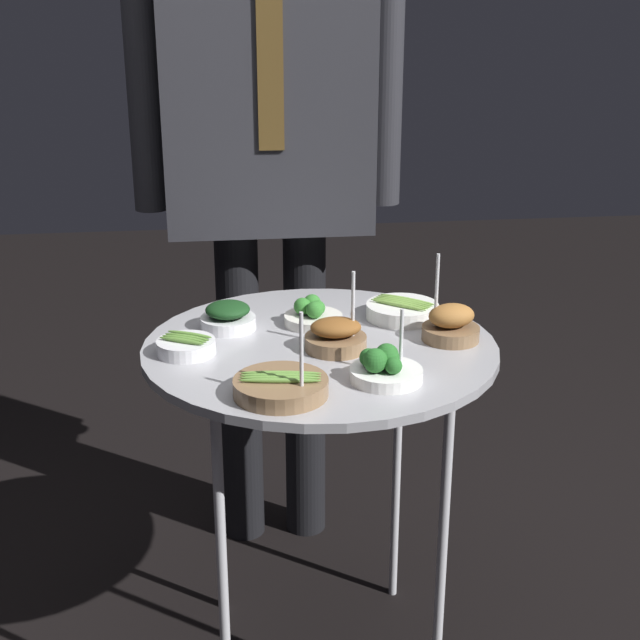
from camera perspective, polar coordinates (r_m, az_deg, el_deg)
serving_cart at (r=1.78m, az=-0.00°, el=-3.18°), size 0.70×0.70×0.77m
bowl_broccoli_front_center at (r=1.85m, az=-0.45°, el=0.34°), size 0.12×0.12×0.06m
bowl_spinach_back_left at (r=1.84m, az=-5.91°, el=0.19°), size 0.11×0.11×0.06m
bowl_roast_center at (r=1.72m, az=1.02°, el=-1.05°), size 0.12×0.12×0.16m
bowl_asparagus_back_right at (r=1.53m, az=-2.52°, el=-4.26°), size 0.17×0.17×0.16m
bowl_asparagus_near_rim at (r=1.90m, az=5.29°, el=0.63°), size 0.15×0.15×0.04m
bowl_broccoli_far_rim at (r=1.59m, az=4.15°, el=-3.04°), size 0.13×0.13×0.13m
bowl_roast_front_right at (r=1.78m, az=8.37°, el=-0.31°), size 0.11×0.11×0.18m
bowl_asparagus_mid_right at (r=1.72m, az=-8.57°, el=-1.66°), size 0.11×0.11×0.04m
waiter_figure at (r=2.18m, az=-3.37°, el=12.22°), size 0.65×0.24×1.76m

